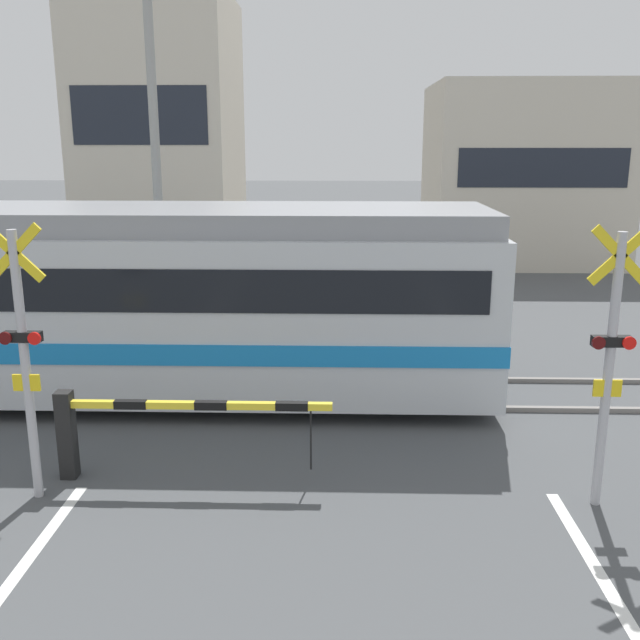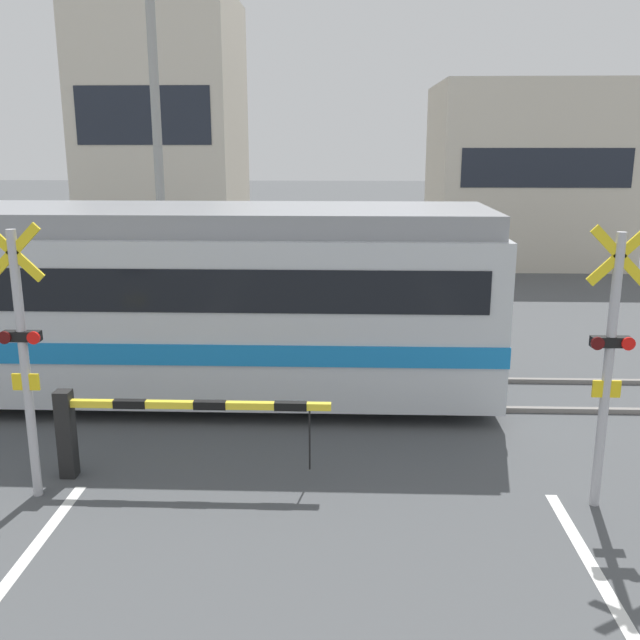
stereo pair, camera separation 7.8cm
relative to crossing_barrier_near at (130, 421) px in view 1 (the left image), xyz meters
The scene contains 10 objects.
rail_track_near 3.49m from the crossing_barrier_near, 46.63° to the left, with size 50.00×0.10×0.08m.
rail_track_far 4.62m from the crossing_barrier_near, 59.10° to the left, with size 50.00×0.10×0.08m.
crossing_barrier_near is the anchor object (origin of this frame).
crossing_barrier_far 7.97m from the crossing_barrier_near, 53.98° to the left, with size 3.48×0.20×1.16m.
crossing_signal_left 1.56m from the crossing_barrier_near, 153.41° to the right, with size 0.68×0.15×3.33m.
crossing_signal_right 5.83m from the crossing_barrier_near, ahead, with size 0.68×0.15×3.33m.
pedestrian 8.84m from the crossing_barrier_near, 74.05° to the left, with size 0.38×0.23×1.77m.
building_left_of_street 18.57m from the crossing_barrier_near, 101.91° to the left, with size 5.16×5.73×9.10m.
building_right_of_street 20.10m from the crossing_barrier_near, 63.01° to the left, with size 6.41×5.73×6.16m.
utility_pole_streetside 9.63m from the crossing_barrier_near, 101.21° to the left, with size 0.22×0.22×7.74m.
Camera 1 is at (0.30, 0.44, 4.20)m, focal length 40.00 mm.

